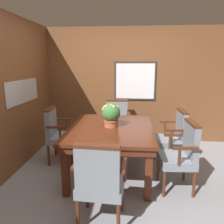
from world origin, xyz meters
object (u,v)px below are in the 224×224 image
at_px(chair_head_near, 100,180).
at_px(chair_head_far, 117,121).
at_px(dining_table, 111,133).
at_px(chair_right_far, 174,135).
at_px(chair_right_near, 182,152).
at_px(potted_plant, 111,114).
at_px(chair_left_far, 58,132).

height_order(chair_head_near, chair_head_far, same).
xyz_separation_m(dining_table, chair_head_far, (0.01, 1.16, -0.13)).
relative_size(chair_right_far, chair_head_far, 1.00).
distance_m(chair_right_near, chair_head_far, 1.82).
bearing_deg(dining_table, potted_plant, 101.02).
relative_size(dining_table, chair_right_far, 1.65).
height_order(chair_head_far, potted_plant, potted_plant).
xyz_separation_m(chair_right_far, potted_plant, (-1.03, -0.32, 0.41)).
height_order(chair_right_near, chair_right_far, same).
bearing_deg(chair_right_far, dining_table, -74.59).
distance_m(chair_right_far, chair_head_far, 1.30).
bearing_deg(chair_head_far, chair_right_far, -43.45).
bearing_deg(chair_head_near, chair_right_near, -138.17).
xyz_separation_m(chair_right_near, chair_head_near, (-1.01, -0.80, 0.00)).
bearing_deg(chair_head_far, chair_left_far, -144.78).
distance_m(chair_right_far, potted_plant, 1.15).
distance_m(chair_right_far, chair_left_far, 1.99).
relative_size(chair_right_far, potted_plant, 2.62).
xyz_separation_m(dining_table, chair_left_far, (-0.97, 0.35, -0.13)).
relative_size(chair_right_near, chair_head_far, 1.00).
xyz_separation_m(chair_head_near, chair_left_far, (-0.95, 1.52, 0.00)).
bearing_deg(dining_table, chair_right_near, -20.79).
relative_size(dining_table, chair_head_near, 1.65).
height_order(chair_head_near, potted_plant, potted_plant).
distance_m(chair_right_far, chair_head_near, 1.84).
bearing_deg(chair_right_near, potted_plant, -115.29).
xyz_separation_m(chair_right_near, chair_head_far, (-0.98, 1.54, 0.00)).
bearing_deg(potted_plant, chair_head_near, -90.47).
xyz_separation_m(chair_right_far, chair_head_far, (-1.01, 0.82, 0.00)).
xyz_separation_m(chair_right_near, chair_left_far, (-1.96, 0.72, 0.00)).
bearing_deg(chair_right_far, chair_head_far, -132.07).
xyz_separation_m(dining_table, chair_head_near, (-0.01, -1.17, -0.13)).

